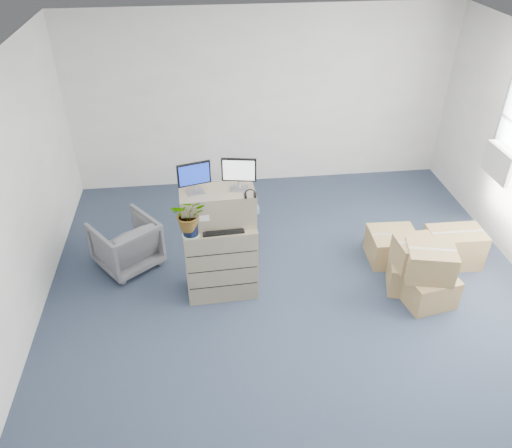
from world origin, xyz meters
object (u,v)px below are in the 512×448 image
Objects in this scene: monitor_left at (194,176)px; office_chair at (126,242)px; keyboard at (223,230)px; filing_cabinet_lower at (221,258)px; water_bottle at (222,213)px; monitor_right at (239,172)px; potted_plant at (189,218)px.

monitor_left is 0.49× the size of office_chair.
keyboard is at bearing 111.46° from office_chair.
filing_cabinet_lower is 1.35m from office_chair.
monitor_left reaches higher than water_bottle.
monitor_left is 1.66m from office_chair.
monitor_right is at bearing 38.10° from keyboard.
potted_plant reaches higher than filing_cabinet_lower.
water_bottle is (0.04, 0.05, 0.60)m from filing_cabinet_lower.
filing_cabinet_lower is at bearing -156.97° from monitor_right.
potted_plant is 1.45m from office_chair.
keyboard is 0.63× the size of office_chair.
office_chair is (-0.87, 0.81, -0.83)m from potted_plant.
filing_cabinet_lower is at bearing 28.46° from potted_plant.
keyboard is at bearing -90.31° from water_bottle.
keyboard reaches higher than office_chair.
potted_plant is at bearing -153.86° from filing_cabinet_lower.
monitor_right is at bearing 121.34° from office_chair.
monitor_right is 0.73m from potted_plant.
monitor_right is at bearing 0.92° from water_bottle.
office_chair is (-1.23, 0.76, -0.61)m from keyboard.
water_bottle reaches higher than filing_cabinet_lower.
monitor_right is (0.48, 0.02, 0.01)m from monitor_left.
water_bottle is (0.00, 0.18, 0.10)m from keyboard.
monitor_left reaches higher than filing_cabinet_lower.
filing_cabinet_lower is 2.09× the size of keyboard.
filing_cabinet_lower is 2.68× the size of monitor_left.
water_bottle is 0.51× the size of potted_plant.
monitor_left is at bearing 68.66° from potted_plant.
office_chair is (-1.43, 0.58, -1.23)m from monitor_right.
water_bottle is at bearing -168.77° from monitor_right.
monitor_right reaches higher than office_chair.
keyboard is 2.08× the size of water_bottle.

